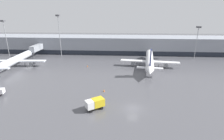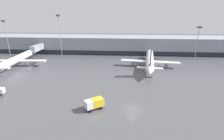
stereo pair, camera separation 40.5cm
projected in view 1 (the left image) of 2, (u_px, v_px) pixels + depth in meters
The scene contains 10 objects.
ground_plane at pixel (133, 109), 41.52m from camera, with size 320.00×320.00×0.00m, color #4C4C51.
terminal_building at pixel (128, 45), 98.82m from camera, with size 160.00×26.44×9.00m.
parked_jet_0 at pixel (150, 60), 72.65m from camera, with size 24.22×35.73×9.78m.
parked_jet_1 at pixel (16, 60), 73.60m from camera, with size 24.62×38.29×9.01m.
service_truck_1 at pixel (95, 103), 40.84m from camera, with size 4.76×4.18×2.54m.
traffic_cone_3 at pixel (104, 90), 50.35m from camera, with size 0.37×0.37×0.72m.
traffic_cone_4 at pixel (88, 66), 73.35m from camera, with size 0.37×0.37×0.77m.
apron_light_mast_1 at pixel (4, 28), 88.79m from camera, with size 1.80×1.80×18.16m.
apron_light_mast_2 at pixel (198, 33), 82.72m from camera, with size 1.80×1.80×15.66m.
apron_light_mast_3 at pixel (59, 24), 86.56m from camera, with size 1.80×1.80×20.80m.
Camera 1 is at (-2.53, -36.80, 21.73)m, focal length 28.00 mm.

